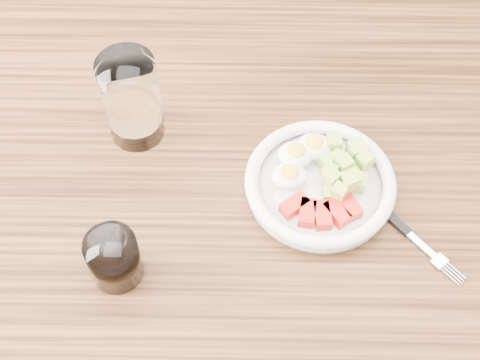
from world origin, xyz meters
The scene contains 5 objects.
dining_table centered at (0.00, 0.00, 0.67)m, with size 1.50×0.90×0.77m.
bowl centered at (0.10, 0.02, 0.79)m, with size 0.21×0.21×0.05m.
fork centered at (0.21, -0.04, 0.77)m, with size 0.13×0.14×0.01m.
water_glass centered at (-0.16, 0.12, 0.84)m, with size 0.08×0.08×0.14m, color white.
coffee_glass centered at (-0.17, -0.12, 0.81)m, with size 0.07×0.07×0.08m.
Camera 1 is at (-0.00, -0.49, 1.57)m, focal length 50.00 mm.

